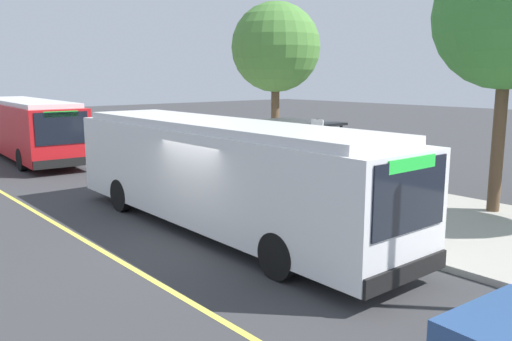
{
  "coord_description": "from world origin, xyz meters",
  "views": [
    {
      "loc": [
        10.64,
        -7.18,
        4.11
      ],
      "look_at": [
        0.25,
        1.63,
        1.67
      ],
      "focal_mm": 36.99,
      "sensor_mm": 36.0,
      "label": 1
    }
  ],
  "objects": [
    {
      "name": "ground_plane",
      "position": [
        0.0,
        0.0,
        0.0
      ],
      "size": [
        120.0,
        120.0,
        0.0
      ],
      "primitive_type": "plane",
      "color": "#38383A"
    },
    {
      "name": "sidewalk_curb",
      "position": [
        0.0,
        6.0,
        0.07
      ],
      "size": [
        44.0,
        6.4,
        0.15
      ],
      "primitive_type": "cube",
      "color": "#A8A399",
      "rests_on": "ground_plane"
    },
    {
      "name": "lane_stripe_center",
      "position": [
        0.0,
        -2.2,
        0.0
      ],
      "size": [
        36.0,
        0.14,
        0.01
      ],
      "primitive_type": "cube",
      "color": "#E0D64C",
      "rests_on": "ground_plane"
    },
    {
      "name": "transit_bus_main",
      "position": [
        -0.53,
        1.01,
        1.62
      ],
      "size": [
        11.94,
        2.72,
        2.95
      ],
      "color": "white",
      "rests_on": "ground_plane"
    },
    {
      "name": "transit_bus_second",
      "position": [
        -16.89,
        1.11,
        1.62
      ],
      "size": [
        11.69,
        3.25,
        2.95
      ],
      "color": "red",
      "rests_on": "ground_plane"
    },
    {
      "name": "bus_shelter",
      "position": [
        -2.09,
        5.49,
        1.92
      ],
      "size": [
        2.9,
        1.6,
        2.48
      ],
      "color": "#333338",
      "rests_on": "sidewalk_curb"
    },
    {
      "name": "waiting_bench",
      "position": [
        -2.08,
        5.48,
        0.63
      ],
      "size": [
        1.6,
        0.48,
        0.95
      ],
      "color": "brown",
      "rests_on": "sidewalk_curb"
    },
    {
      "name": "route_sign_post",
      "position": [
        0.61,
        3.56,
        1.96
      ],
      "size": [
        0.44,
        0.08,
        2.8
      ],
      "color": "#333338",
      "rests_on": "sidewalk_curb"
    },
    {
      "name": "pedestrian_commuter",
      "position": [
        -4.35,
        3.94,
        1.12
      ],
      "size": [
        0.24,
        0.4,
        1.69
      ],
      "color": "#282D47",
      "rests_on": "sidewalk_curb"
    },
    {
      "name": "street_tree_near_shelter",
      "position": [
        3.55,
        8.11,
        5.77
      ],
      "size": [
        4.16,
        4.16,
        7.72
      ],
      "color": "brown",
      "rests_on": "sidewalk_curb"
    },
    {
      "name": "street_tree_downstreet",
      "position": [
        -6.47,
        8.43,
        5.3
      ],
      "size": [
        3.82,
        3.82,
        7.09
      ],
      "color": "brown",
      "rests_on": "sidewalk_curb"
    }
  ]
}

